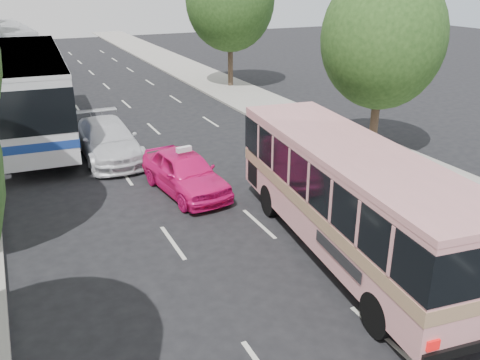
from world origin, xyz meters
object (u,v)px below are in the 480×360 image
pink_taxi (185,172)px  tour_coach_rear (8,46)px  pink_bus (349,189)px  tour_coach_front (32,86)px  white_pickup (108,140)px

pink_taxi → tour_coach_rear: 28.43m
pink_taxi → pink_bus: bearing=-73.2°
tour_coach_rear → pink_bus: bearing=-82.6°
tour_coach_front → pink_bus: bearing=-63.2°
white_pickup → tour_coach_rear: (-2.84, 23.05, 1.50)m
pink_taxi → tour_coach_front: size_ratio=0.33×
pink_bus → tour_coach_rear: bearing=108.7°
pink_taxi → tour_coach_rear: size_ratio=0.35×
pink_taxi → white_pickup: size_ratio=0.82×
pink_bus → pink_taxi: pink_bus is taller
pink_taxi → white_pickup: bearing=102.6°
pink_taxi → tour_coach_front: bearing=106.8°
tour_coach_front → white_pickup: bearing=-59.1°
pink_bus → white_pickup: size_ratio=1.84×
tour_coach_front → tour_coach_rear: 18.26m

